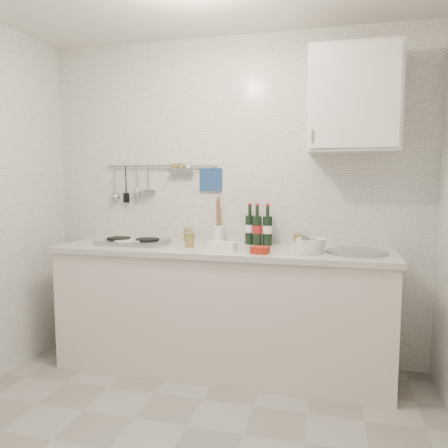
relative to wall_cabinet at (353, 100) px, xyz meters
name	(u,v)px	position (x,y,z in m)	size (l,w,h in m)	color
back_wall	(231,200)	(-0.90, 0.18, -0.70)	(3.00, 0.02, 2.50)	silver
counter	(222,312)	(-0.89, -0.12, -1.52)	(2.44, 0.64, 0.96)	silver
wall_rail	(158,178)	(-1.50, 0.15, -0.52)	(0.98, 0.09, 0.34)	#93969B
wall_cabinet	(353,100)	(0.00, 0.00, 0.00)	(0.60, 0.38, 0.70)	silver
plate_stack_hob	(130,242)	(-1.61, -0.15, -1.01)	(0.25, 0.25, 0.04)	#4956A6
plate_stack_sink	(308,246)	(-0.27, -0.18, -0.98)	(0.25, 0.24, 0.10)	white
wine_bottles	(258,224)	(-0.66, 0.07, -0.87)	(0.21, 0.12, 0.31)	black
butter_dish	(222,246)	(-0.87, -0.22, -1.00)	(0.20, 0.10, 0.06)	white
strawberry_punnet	(260,250)	(-0.58, -0.30, -1.01)	(0.11, 0.11, 0.05)	#A31E12
utensil_crock	(218,231)	(-0.99, 0.13, -0.94)	(0.09, 0.09, 0.36)	white
jar_a	(188,234)	(-1.24, 0.13, -0.98)	(0.07, 0.07, 0.10)	olive
jar_b	(298,239)	(-0.37, 0.13, -0.99)	(0.06, 0.06, 0.09)	olive
jar_c	(303,243)	(-0.32, -0.02, -0.99)	(0.06, 0.06, 0.08)	olive
jar_d	(190,240)	(-1.13, -0.16, -0.97)	(0.07, 0.07, 0.11)	olive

